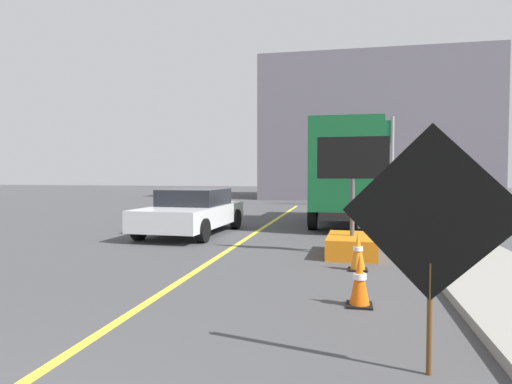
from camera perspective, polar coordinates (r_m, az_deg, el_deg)
lane_center_stripe at (r=7.91m, az=-9.80°, el=-11.29°), size 0.14×36.00×0.01m
roadwork_sign at (r=4.37m, az=21.60°, el=-3.06°), size 1.60×0.38×2.33m
arrow_board_trailer at (r=10.39m, az=12.25°, el=-5.34°), size 1.60×1.83×2.70m
box_truck at (r=16.54m, az=11.53°, el=2.53°), size 2.44×7.03×3.60m
pickup_car at (r=13.84m, az=-8.18°, el=-2.46°), size 2.28×4.72×1.38m
highway_guide_sign at (r=25.77m, az=15.38°, el=5.80°), size 2.79×0.20×5.00m
far_building_block at (r=35.11m, az=14.71°, el=7.55°), size 15.96×9.32×10.09m
traffic_cone_near_sign at (r=6.53m, az=13.18°, el=-11.00°), size 0.36×0.36×0.75m
traffic_cone_mid_lane at (r=8.85m, az=12.97°, el=-7.47°), size 0.36×0.36×0.74m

